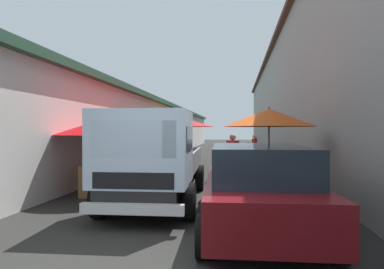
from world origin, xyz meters
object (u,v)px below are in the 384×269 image
fruit_stall_near_left (268,127)px  vendor_by_crates (233,154)px  fruit_stall_far_right (105,134)px  hatchback_car (258,187)px  fruit_stall_mid_lane (147,126)px  fruit_stall_far_left (182,127)px  fruit_stall_near_right (181,127)px  parked_scooter (247,157)px  delivery_truck (152,162)px  vendor_in_shade (255,148)px

fruit_stall_near_left → vendor_by_crates: fruit_stall_near_left is taller
fruit_stall_far_right → hatchback_car: fruit_stall_far_right is taller
fruit_stall_mid_lane → fruit_stall_far_left: fruit_stall_mid_lane is taller
fruit_stall_near_right → parked_scooter: bearing=-124.1°
fruit_stall_far_right → hatchback_car: (-2.54, -3.85, -0.87)m
fruit_stall_far_left → delivery_truck: 7.04m
fruit_stall_far_left → vendor_by_crates: bearing=-142.1°
fruit_stall_mid_lane → parked_scooter: fruit_stall_mid_lane is taller
fruit_stall_near_left → vendor_by_crates: (2.33, 0.92, -0.87)m
fruit_stall_near_right → fruit_stall_far_left: bearing=-169.3°
delivery_truck → vendor_in_shade: bearing=-16.4°
fruit_stall_near_right → fruit_stall_near_left: fruit_stall_near_right is taller
fruit_stall_near_left → vendor_by_crates: bearing=21.6°
delivery_truck → vendor_in_shade: size_ratio=3.25×
fruit_stall_near_right → vendor_in_shade: (-2.07, -4.00, -1.02)m
fruit_stall_near_left → parked_scooter: 7.00m
vendor_in_shade → parked_scooter: bearing=136.3°
fruit_stall_far_right → vendor_by_crates: size_ratio=1.68×
delivery_truck → fruit_stall_far_left: bearing=4.6°
vendor_in_shade → fruit_stall_mid_lane: bearing=143.3°
delivery_truck → parked_scooter: 8.96m
fruit_stall_near_left → fruit_stall_mid_lane: bearing=61.4°
delivery_truck → parked_scooter: size_ratio=2.97×
fruit_stall_far_right → hatchback_car: 4.70m
fruit_stall_far_right → fruit_stall_near_left: bearing=-86.2°
fruit_stall_near_left → hatchback_car: bearing=171.5°
hatchback_car → parked_scooter: 9.70m
fruit_stall_near_left → vendor_by_crates: size_ratio=1.46×
fruit_stall_near_right → fruit_stall_far_right: size_ratio=0.93×
fruit_stall_near_right → hatchback_car: 12.69m
hatchback_car → delivery_truck: 2.42m
fruit_stall_far_left → fruit_stall_near_left: bearing=-148.8°
delivery_truck → fruit_stall_near_right: bearing=6.9°
delivery_truck → fruit_stall_far_right: bearing=48.5°
fruit_stall_mid_lane → fruit_stall_far_right: size_ratio=1.00×
fruit_stall_far_left → delivery_truck: bearing=-175.4°
hatchback_car → delivery_truck: delivery_truck is taller
fruit_stall_mid_lane → vendor_by_crates: fruit_stall_mid_lane is taller
hatchback_car → fruit_stall_near_right: bearing=16.1°
fruit_stall_near_right → fruit_stall_near_left: bearing=-157.2°
vendor_by_crates → vendor_in_shade: 5.02m
vendor_by_crates → fruit_stall_mid_lane: bearing=95.3°
fruit_stall_mid_lane → parked_scooter: bearing=-36.0°
delivery_truck → fruit_stall_near_left: bearing=-55.4°
fruit_stall_far_left → vendor_in_shade: (2.06, -3.22, -0.97)m
fruit_stall_far_left → hatchback_car: bearing=-161.2°
fruit_stall_far_right → vendor_by_crates: fruit_stall_far_right is taller
fruit_stall_mid_lane → fruit_stall_near_left: (-2.07, -3.79, -0.08)m
fruit_stall_far_right → fruit_stall_near_left: (0.29, -4.28, 0.18)m
hatchback_car → fruit_stall_near_left: bearing=-8.5°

